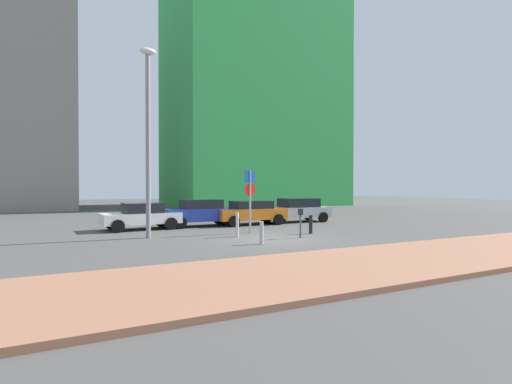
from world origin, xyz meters
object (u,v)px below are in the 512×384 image
street_lamp (148,128)px  traffic_bollard_far (237,225)px  parked_car_silver (296,210)px  traffic_bollard_near (311,224)px  parking_meter (300,219)px  traffic_bollard_mid (262,233)px  parked_car_white (141,216)px  parking_sign_post (250,194)px  parked_car_orange (251,212)px  parked_car_blue (201,212)px

street_lamp → traffic_bollard_far: bearing=-21.7°
street_lamp → traffic_bollard_far: 5.76m
parked_car_silver → traffic_bollard_near: 6.16m
parking_meter → traffic_bollard_mid: parking_meter is taller
parked_car_white → traffic_bollard_near: bearing=-39.0°
parking_meter → parking_sign_post: bearing=114.0°
parking_meter → street_lamp: bearing=152.6°
parked_car_orange → parking_meter: parked_car_orange is taller
parked_car_white → street_lamp: bearing=-96.0°
parked_car_orange → traffic_bollard_far: size_ratio=3.86×
traffic_bollard_near → traffic_bollard_far: traffic_bollard_far is taller
parked_car_blue → parked_car_silver: size_ratio=0.91×
traffic_bollard_near → traffic_bollard_far: size_ratio=0.81×
parked_car_blue → traffic_bollard_near: (3.53, -5.69, -0.36)m
parked_car_white → parked_car_orange: (6.24, -0.28, 0.03)m
traffic_bollard_near → traffic_bollard_mid: 4.13m
parked_car_blue → parked_car_orange: bearing=-8.5°
parked_car_blue → traffic_bollard_far: bearing=-90.9°
parked_car_orange → traffic_bollard_mid: 7.78m
parked_car_blue → traffic_bollard_far: parked_car_blue is taller
parked_car_blue → parked_car_orange: 2.96m
parked_car_blue → parking_meter: parked_car_blue is taller
parked_car_silver → parking_sign_post: (-5.24, -3.97, 1.13)m
parking_meter → street_lamp: street_lamp is taller
parked_car_blue → street_lamp: bearing=-134.8°
parked_car_white → traffic_bollard_far: 5.96m
parking_sign_post → parked_car_white: bearing=137.5°
parked_car_silver → street_lamp: size_ratio=0.55×
parked_car_silver → parking_sign_post: 6.67m
traffic_bollard_far → parked_car_blue: bearing=89.1°
parked_car_orange → traffic_bollard_near: 5.29m
parked_car_blue → parking_meter: (2.22, -6.77, 0.04)m
parked_car_blue → parking_sign_post: size_ratio=1.36×
parked_car_white → parking_meter: (5.53, -6.62, 0.11)m
parked_car_silver → parked_car_orange: bearing=-175.8°
parked_car_orange → street_lamp: 8.41m
parked_car_white → traffic_bollard_mid: 8.08m
street_lamp → traffic_bollard_far: size_ratio=7.62×
parked_car_orange → traffic_bollard_near: size_ratio=4.76×
parked_car_white → parking_sign_post: 6.04m
traffic_bollard_near → traffic_bollard_far: 3.65m
parked_car_silver → traffic_bollard_mid: parked_car_silver is taller
parked_car_silver → traffic_bollard_mid: size_ratio=5.16×
parked_car_white → parked_car_silver: parked_car_silver is taller
parking_sign_post → street_lamp: street_lamp is taller
parked_car_white → street_lamp: 5.41m
traffic_bollard_near → parked_car_orange: bearing=96.5°
parking_sign_post → traffic_bollard_near: bearing=-31.7°
parking_meter → street_lamp: size_ratio=0.15×
parked_car_white → traffic_bollard_far: (3.24, -5.00, -0.18)m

